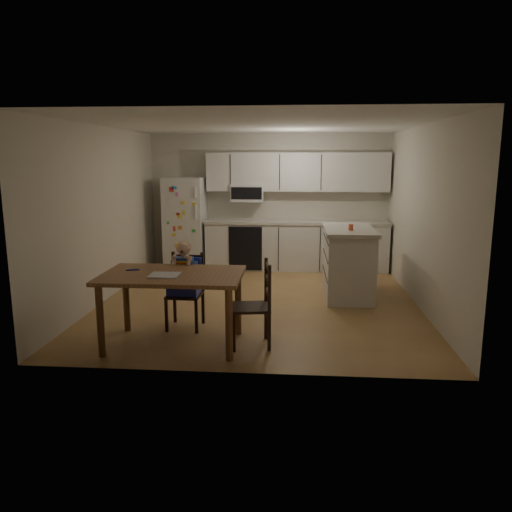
{
  "coord_description": "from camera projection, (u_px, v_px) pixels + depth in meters",
  "views": [
    {
      "loc": [
        0.52,
        -7.0,
        2.04
      ],
      "look_at": [
        0.05,
        -1.2,
        0.9
      ],
      "focal_mm": 35.0,
      "sensor_mm": 36.0,
      "label": 1
    }
  ],
  "objects": [
    {
      "name": "refrigerator",
      "position": [
        185.0,
        223.0,
        9.35
      ],
      "size": [
        0.72,
        0.7,
        1.7
      ],
      "primitive_type": "cube",
      "color": "silver",
      "rests_on": "ground"
    },
    {
      "name": "dining_table",
      "position": [
        173.0,
        283.0,
        5.45
      ],
      "size": [
        1.52,
        0.98,
        0.81
      ],
      "color": "brown",
      "rests_on": "ground"
    },
    {
      "name": "napkin",
      "position": [
        165.0,
        275.0,
        5.32
      ],
      "size": [
        0.32,
        0.27,
        0.01
      ],
      "primitive_type": "cube",
      "color": "#A7A7AC",
      "rests_on": "dining_table"
    },
    {
      "name": "chair_side",
      "position": [
        259.0,
        298.0,
        5.47
      ],
      "size": [
        0.48,
        0.48,
        0.95
      ],
      "rotation": [
        0.0,
        0.0,
        -1.41
      ],
      "color": "black",
      "rests_on": "ground"
    },
    {
      "name": "toddler_spoon",
      "position": [
        132.0,
        270.0,
        5.57
      ],
      "size": [
        0.12,
        0.06,
        0.02
      ],
      "primitive_type": "cylinder",
      "rotation": [
        0.0,
        1.57,
        0.35
      ],
      "color": "#2836C9",
      "rests_on": "dining_table"
    },
    {
      "name": "chair_booster",
      "position": [
        185.0,
        275.0,
        6.06
      ],
      "size": [
        0.42,
        0.42,
        1.07
      ],
      "rotation": [
        0.0,
        0.0,
        -0.03
      ],
      "color": "black",
      "rests_on": "ground"
    },
    {
      "name": "kitchen_island",
      "position": [
        348.0,
        262.0,
        7.49
      ],
      "size": [
        0.73,
        1.4,
        1.03
      ],
      "color": "silver",
      "rests_on": "ground"
    },
    {
      "name": "room",
      "position": [
        262.0,
        212.0,
        7.51
      ],
      "size": [
        4.52,
        5.01,
        2.51
      ],
      "color": "#97683E",
      "rests_on": "ground"
    },
    {
      "name": "red_cup",
      "position": [
        351.0,
        227.0,
        7.15
      ],
      "size": [
        0.07,
        0.07,
        0.09
      ],
      "primitive_type": "cylinder",
      "color": "#D6532D",
      "rests_on": "kitchen_island"
    },
    {
      "name": "kitchen_run",
      "position": [
        295.0,
        222.0,
        9.27
      ],
      "size": [
        3.37,
        0.62,
        2.15
      ],
      "color": "silver",
      "rests_on": "ground"
    }
  ]
}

